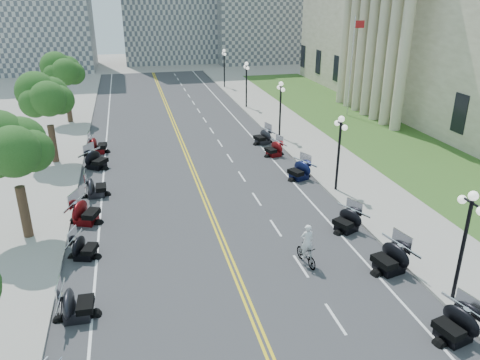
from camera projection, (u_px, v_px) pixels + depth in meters
ground at (220, 235)px, 25.43m from camera, size 160.00×160.00×0.00m
road at (193, 170)px, 34.43m from camera, size 16.00×90.00×0.01m
centerline_yellow_a at (192, 170)px, 34.40m from camera, size 0.12×90.00×0.00m
centerline_yellow_b at (195, 170)px, 34.45m from camera, size 0.12×90.00×0.00m
edge_line_north at (276, 163)px, 35.81m from camera, size 0.12×90.00×0.00m
edge_line_south at (103, 178)px, 33.04m from camera, size 0.12×90.00×0.00m
lane_dash_4 at (335, 319)px, 18.92m from camera, size 0.12×2.00×0.00m
lane_dash_5 at (301, 266)px, 22.52m from camera, size 0.12×2.00×0.00m
lane_dash_6 at (276, 228)px, 26.12m from camera, size 0.12×2.00×0.00m
lane_dash_7 at (257, 199)px, 29.72m from camera, size 0.12×2.00×0.00m
lane_dash_8 at (242, 176)px, 33.32m from camera, size 0.12×2.00×0.00m
lane_dash_9 at (230, 158)px, 36.92m from camera, size 0.12×2.00×0.00m
lane_dash_10 at (220, 143)px, 40.52m from camera, size 0.12×2.00×0.00m
lane_dash_11 at (212, 131)px, 44.12m from camera, size 0.12×2.00×0.00m
lane_dash_12 at (205, 120)px, 47.72m from camera, size 0.12×2.00×0.00m
lane_dash_13 at (199, 111)px, 51.32m from camera, size 0.12×2.00×0.00m
lane_dash_14 at (193, 103)px, 54.92m from camera, size 0.12×2.00×0.00m
lane_dash_15 at (189, 96)px, 58.52m from camera, size 0.12×2.00×0.00m
lane_dash_16 at (185, 90)px, 62.12m from camera, size 0.12×2.00×0.00m
lane_dash_17 at (181, 84)px, 65.72m from camera, size 0.12×2.00×0.00m
lane_dash_18 at (178, 79)px, 69.32m from camera, size 0.12×2.00×0.00m
lane_dash_19 at (175, 75)px, 72.92m from camera, size 0.12×2.00×0.00m
sidewalk_north at (326, 158)px, 36.67m from camera, size 5.00×90.00×0.15m
sidewalk_south at (42, 182)px, 32.13m from camera, size 5.00×90.00×0.15m
lawn at (360, 126)px, 45.40m from camera, size 9.00×60.00×0.10m
civic_building at (478, 25)px, 48.79m from camera, size 26.00×51.00×17.80m
street_lamp_1 at (463, 247)px, 19.11m from camera, size 0.50×1.20×4.90m
street_lamp_2 at (339, 154)px, 29.91m from camera, size 0.50×1.20×4.90m
street_lamp_3 at (280, 110)px, 40.71m from camera, size 0.50×1.20×4.90m
street_lamp_4 at (246, 85)px, 51.51m from camera, size 0.50×1.20×4.90m
street_lamp_5 at (224, 68)px, 62.31m from camera, size 0.50×1.20×4.90m
flagpole at (351, 68)px, 47.23m from camera, size 1.10×0.20×10.00m
tree_2 at (13, 154)px, 23.27m from camera, size 4.80×4.80×9.20m
tree_3 at (47, 102)px, 34.07m from camera, size 4.80×4.80×9.20m
tree_4 at (64, 75)px, 44.87m from camera, size 4.80×4.80×9.20m
motorcycle_n_3 at (455, 323)px, 17.59m from camera, size 2.48×2.48×1.44m
motorcycle_n_4 at (390, 257)px, 21.87m from camera, size 2.59×2.59×1.52m
motorcycle_n_5 at (347, 220)px, 25.60m from camera, size 2.56×2.56×1.35m
motorcycle_n_7 at (299, 169)px, 32.63m from camera, size 2.64×2.64×1.42m
motorcycle_n_8 at (274, 148)px, 37.20m from camera, size 2.32×2.32×1.32m
motorcycle_n_9 at (263, 136)px, 40.13m from camera, size 2.48×2.48×1.40m
motorcycle_s_4 at (77, 303)px, 18.76m from camera, size 2.09×2.09×1.42m
motorcycle_s_5 at (84, 246)px, 23.03m from camera, size 2.25×2.25×1.25m
motorcycle_s_6 at (85, 211)px, 26.43m from camera, size 2.77×2.77×1.50m
motorcycle_s_7 at (96, 186)px, 29.90m from camera, size 2.06×2.06×1.40m
motorcycle_s_8 at (96, 159)px, 34.58m from camera, size 2.95×2.95×1.48m
motorcycle_s_9 at (98, 144)px, 37.85m from camera, size 2.27×2.27×1.47m
bicycle at (306, 255)px, 22.50m from camera, size 0.78×1.80×1.05m
cyclist_rider at (308, 229)px, 21.97m from camera, size 0.65×0.43×1.79m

